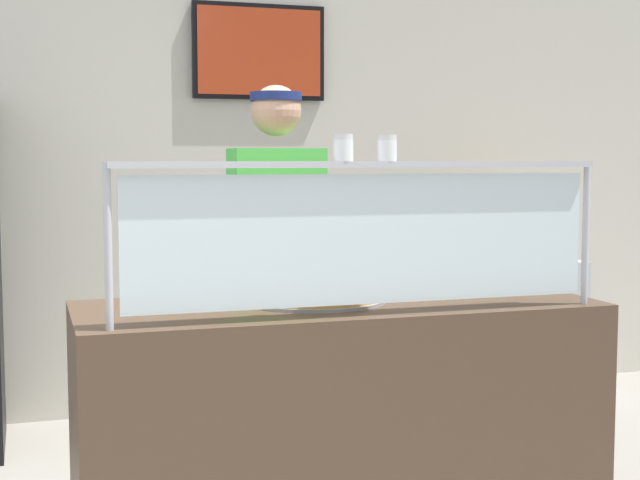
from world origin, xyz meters
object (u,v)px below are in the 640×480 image
Objects in this scene: pizza_tray at (314,297)px; pizza_box_stack at (514,236)px; pizza_server at (308,292)px; parmesan_shaker at (343,149)px; pepper_flake_shaker at (387,150)px; worker_figure at (278,267)px.

pizza_box_stack is (1.77, 1.69, 0.03)m from pizza_tray.
pizza_server reaches higher than pizza_tray.
parmesan_shaker reaches higher than pizza_tray.
worker_figure reaches higher than pepper_flake_shaker.
worker_figure is at bearing 96.69° from pepper_flake_shaker.
parmesan_shaker reaches higher than pizza_server.
parmesan_shaker is at bearing -91.73° from pizza_tray.
pizza_tray is 1.13× the size of pizza_box_stack.
pizza_server is 0.59m from parmesan_shaker.
pizza_server is at bearing -95.40° from worker_figure.
worker_figure is (-0.11, 0.94, -0.48)m from pepper_flake_shaker.
parmesan_shaker reaches higher than pizza_box_stack.
pizza_box_stack is (1.74, 1.09, -0.01)m from worker_figure.
parmesan_shaker is at bearing -131.20° from pizza_box_stack.
pepper_flake_shaker reaches higher than pizza_server.
parmesan_shaker is at bearing -92.41° from worker_figure.
parmesan_shaker reaches higher than pepper_flake_shaker.
worker_figure reaches higher than pizza_server.
parmesan_shaker is 1.02× the size of pepper_flake_shaker.
pepper_flake_shaker is at bearing -83.31° from worker_figure.
worker_figure reaches higher than pizza_tray.
pizza_box_stack is at bearing 43.72° from pizza_tray.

